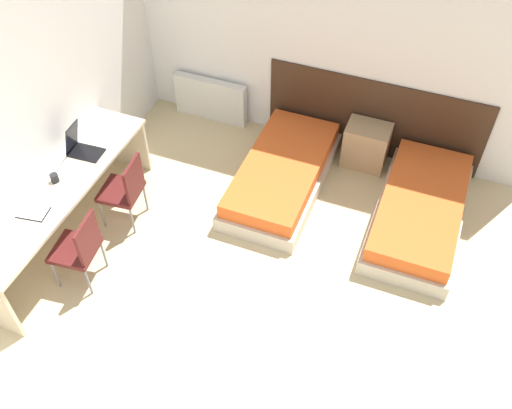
{
  "coord_description": "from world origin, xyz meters",
  "views": [
    {
      "loc": [
        1.43,
        -1.37,
        4.7
      ],
      "look_at": [
        0.0,
        2.26,
        0.55
      ],
      "focal_mm": 40.0,
      "sensor_mm": 36.0,
      "label": 1
    }
  ],
  "objects_px": {
    "bed_near_door": "(420,211)",
    "chair_near_notebook": "(79,247)",
    "laptop": "(81,147)",
    "nightstand": "(366,145)",
    "bed_near_window": "(282,174)",
    "chair_near_laptop": "(125,188)"
  },
  "relations": [
    {
      "from": "nightstand",
      "to": "laptop",
      "type": "height_order",
      "value": "laptop"
    },
    {
      "from": "bed_near_door",
      "to": "chair_near_notebook",
      "type": "bearing_deg",
      "value": -146.51
    },
    {
      "from": "bed_near_door",
      "to": "chair_near_notebook",
      "type": "height_order",
      "value": "chair_near_notebook"
    },
    {
      "from": "nightstand",
      "to": "chair_near_notebook",
      "type": "distance_m",
      "value": 3.45
    },
    {
      "from": "bed_near_window",
      "to": "nightstand",
      "type": "bearing_deg",
      "value": 43.38
    },
    {
      "from": "chair_near_notebook",
      "to": "laptop",
      "type": "distance_m",
      "value": 1.11
    },
    {
      "from": "bed_near_door",
      "to": "laptop",
      "type": "relative_size",
      "value": 5.18
    },
    {
      "from": "bed_near_window",
      "to": "nightstand",
      "type": "height_order",
      "value": "nightstand"
    },
    {
      "from": "nightstand",
      "to": "chair_near_laptop",
      "type": "xyz_separation_m",
      "value": [
        -2.15,
        -1.84,
        0.21
      ]
    },
    {
      "from": "bed_near_window",
      "to": "bed_near_door",
      "type": "distance_m",
      "value": 1.57
    },
    {
      "from": "chair_near_laptop",
      "to": "laptop",
      "type": "relative_size",
      "value": 2.38
    },
    {
      "from": "chair_near_notebook",
      "to": "laptop",
      "type": "bearing_deg",
      "value": 111.32
    },
    {
      "from": "nightstand",
      "to": "bed_near_door",
      "type": "bearing_deg",
      "value": -43.38
    },
    {
      "from": "bed_near_door",
      "to": "laptop",
      "type": "bearing_deg",
      "value": -163.54
    },
    {
      "from": "chair_near_laptop",
      "to": "bed_near_door",
      "type": "bearing_deg",
      "value": 14.46
    },
    {
      "from": "bed_near_window",
      "to": "chair_near_notebook",
      "type": "xyz_separation_m",
      "value": [
        -1.36,
        -1.94,
        0.3
      ]
    },
    {
      "from": "bed_near_door",
      "to": "nightstand",
      "type": "distance_m",
      "value": 1.09
    },
    {
      "from": "bed_near_window",
      "to": "bed_near_door",
      "type": "relative_size",
      "value": 1.0
    },
    {
      "from": "bed_near_door",
      "to": "chair_near_notebook",
      "type": "xyz_separation_m",
      "value": [
        -2.94,
        -1.94,
        0.3
      ]
    },
    {
      "from": "nightstand",
      "to": "laptop",
      "type": "bearing_deg",
      "value": -146.42
    },
    {
      "from": "bed_near_door",
      "to": "laptop",
      "type": "height_order",
      "value": "laptop"
    },
    {
      "from": "bed_near_window",
      "to": "nightstand",
      "type": "xyz_separation_m",
      "value": [
        0.79,
        0.74,
        0.09
      ]
    }
  ]
}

